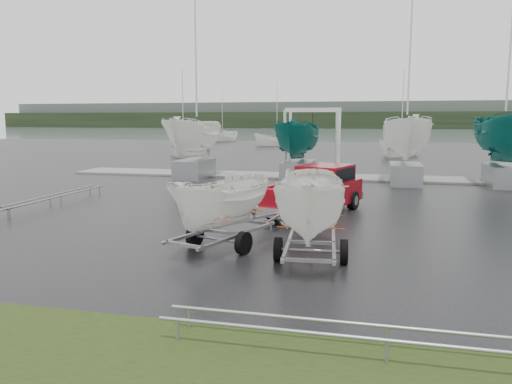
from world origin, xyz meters
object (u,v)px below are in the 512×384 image
Objects in this scene: trailer_hitched at (222,159)px; boat_hoist at (313,133)px; pickup_truck at (318,189)px; trailer_parked at (313,149)px.

trailer_hitched is 17.17m from boat_hoist.
boat_hoist is at bearing 107.42° from trailer_hitched.
trailer_hitched is (-1.91, -5.79, 1.53)m from pickup_truck.
trailer_parked is 17.86m from boat_hoist.
trailer_parked reaches higher than pickup_truck.
pickup_truck is 1.24× the size of trailer_hitched.
trailer_parked is at bearing 5.50° from trailer_hitched.
boat_hoist is (-2.22, 17.72, -0.08)m from trailer_parked.
pickup_truck is 1.09× the size of trailer_parked.
trailer_parked is at bearing -82.86° from boat_hoist.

